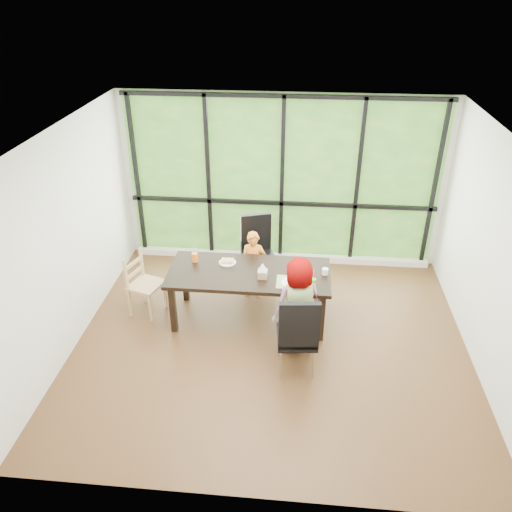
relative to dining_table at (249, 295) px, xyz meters
name	(u,v)px	position (x,y,z in m)	size (l,w,h in m)	color
ground	(271,341)	(0.33, -0.48, -0.38)	(5.00, 5.00, 0.00)	black
back_wall	(282,181)	(0.33, 1.77, 0.98)	(5.00, 5.00, 0.00)	silver
foliage_backdrop	(282,181)	(0.33, 1.75, 0.98)	(4.80, 0.02, 2.65)	#2A521F
window_mullions	(282,182)	(0.33, 1.71, 0.98)	(4.80, 0.06, 2.65)	black
window_sill	(280,257)	(0.33, 1.67, -0.33)	(4.80, 0.12, 0.10)	silver
dining_table	(249,295)	(0.00, 0.00, 0.00)	(2.13, 0.95, 0.75)	black
chair_window_leather	(259,253)	(0.05, 0.90, 0.17)	(0.46, 0.46, 1.08)	black
chair_interior_leather	(297,332)	(0.66, -0.94, 0.17)	(0.46, 0.46, 1.08)	black
chair_end_beech	(146,285)	(-1.43, 0.01, 0.08)	(0.42, 0.40, 0.90)	tan
child_toddler	(253,265)	(0.00, 0.57, 0.14)	(0.38, 0.25, 1.03)	orange
child_older	(296,305)	(0.63, -0.53, 0.26)	(0.62, 0.41, 1.27)	slate
placemat	(294,282)	(0.59, -0.21, 0.38)	(0.44, 0.32, 0.01)	tan
plate_far	(227,262)	(-0.32, 0.20, 0.38)	(0.23, 0.23, 0.01)	white
plate_near	(291,283)	(0.56, -0.23, 0.38)	(0.25, 0.25, 0.02)	white
orange_cup	(195,257)	(-0.76, 0.20, 0.44)	(0.08, 0.08, 0.13)	orange
green_cup	(313,283)	(0.83, -0.29, 0.43)	(0.07, 0.07, 0.12)	#5BCB29
white_mug	(325,271)	(0.99, 0.03, 0.42)	(0.08, 0.08, 0.08)	white
tissue_box	(263,274)	(0.19, -0.13, 0.43)	(0.12, 0.12, 0.10)	tan
crepe_rolls_far	(227,261)	(-0.32, 0.20, 0.41)	(0.20, 0.12, 0.04)	tan
crepe_rolls_near	(291,281)	(0.56, -0.23, 0.41)	(0.05, 0.12, 0.04)	tan
straw_white	(194,251)	(-0.76, 0.20, 0.54)	(0.01, 0.01, 0.20)	white
straw_pink	(313,276)	(0.83, -0.29, 0.53)	(0.01, 0.01, 0.20)	pink
tissue	(263,267)	(0.19, -0.13, 0.53)	(0.12, 0.12, 0.11)	white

